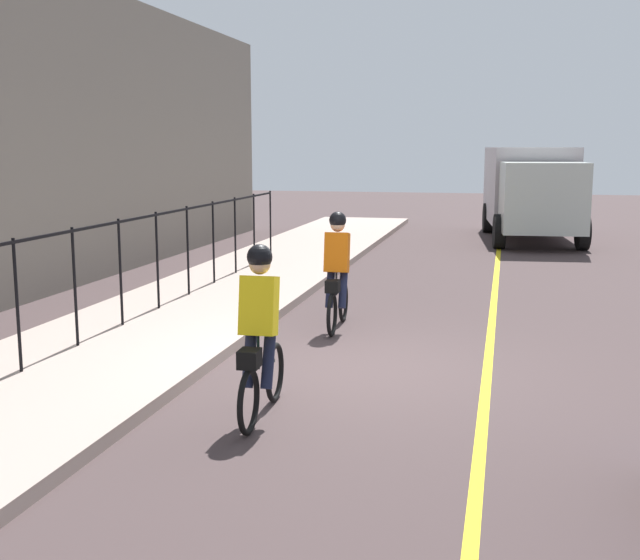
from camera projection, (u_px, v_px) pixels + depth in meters
name	position (u px, v px, depth m)	size (l,w,h in m)	color
ground_plane	(359.00, 368.00, 10.17)	(80.00, 80.00, 0.00)	#423535
lane_line_centre	(487.00, 376.00, 9.81)	(36.00, 0.12, 0.01)	yellow
sidewalk	(116.00, 347.00, 10.92)	(40.00, 3.20, 0.15)	#A79388
iron_fence	(120.00, 251.00, 11.77)	(15.56, 0.04, 1.60)	black
cyclist_lead	(337.00, 271.00, 12.15)	(1.71, 0.37, 1.83)	black
cyclist_follow	(260.00, 333.00, 8.12)	(1.71, 0.37, 1.83)	black
box_truck_background	(531.00, 188.00, 24.16)	(6.90, 3.04, 2.78)	#B7AFB3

